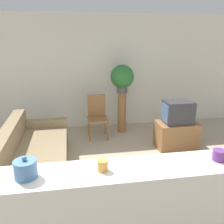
% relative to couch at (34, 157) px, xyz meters
% --- Properties ---
extents(ground_plane, '(14.00, 14.00, 0.00)m').
position_rel_couch_xyz_m(ground_plane, '(0.93, -1.28, -0.29)').
color(ground_plane, tan).
extents(wall_back, '(9.00, 0.06, 2.70)m').
position_rel_couch_xyz_m(wall_back, '(0.93, 2.15, 1.06)').
color(wall_back, silver).
rests_on(wall_back, ground_plane).
extents(couch, '(0.98, 2.10, 0.83)m').
position_rel_couch_xyz_m(couch, '(0.00, 0.00, 0.00)').
color(couch, '#847051').
rests_on(couch, ground_plane).
extents(tv_stand, '(0.80, 0.51, 0.53)m').
position_rel_couch_xyz_m(tv_stand, '(2.72, 0.56, -0.02)').
color(tv_stand, olive).
rests_on(tv_stand, ground_plane).
extents(television, '(0.56, 0.41, 0.44)m').
position_rel_couch_xyz_m(television, '(2.72, 0.56, 0.46)').
color(television, '#333338').
rests_on(television, tv_stand).
extents(wooden_chair, '(0.44, 0.44, 0.94)m').
position_rel_couch_xyz_m(wooden_chair, '(1.21, 1.41, 0.22)').
color(wooden_chair, olive).
rests_on(wooden_chair, ground_plane).
extents(plant_stand, '(0.19, 0.19, 0.95)m').
position_rel_couch_xyz_m(plant_stand, '(1.81, 1.60, 0.18)').
color(plant_stand, olive).
rests_on(plant_stand, ground_plane).
extents(potted_plant, '(0.53, 0.53, 0.63)m').
position_rel_couch_xyz_m(potted_plant, '(1.81, 1.60, 1.01)').
color(potted_plant, '#4C4C51').
rests_on(potted_plant, plant_stand).
extents(foreground_counter, '(2.83, 0.44, 1.09)m').
position_rel_couch_xyz_m(foreground_counter, '(0.93, -1.95, 0.25)').
color(foreground_counter, silver).
rests_on(foreground_counter, ground_plane).
extents(decorative_bowl, '(0.19, 0.19, 0.19)m').
position_rel_couch_xyz_m(decorative_bowl, '(0.25, -1.95, 0.88)').
color(decorative_bowl, '#4C7AAD').
rests_on(decorative_bowl, foreground_counter).
extents(candle_jar, '(0.10, 0.10, 0.10)m').
position_rel_couch_xyz_m(candle_jar, '(0.89, -1.95, 0.85)').
color(candle_jar, gold).
rests_on(candle_jar, foreground_counter).
extents(coffee_tin, '(0.12, 0.12, 0.10)m').
position_rel_couch_xyz_m(coffee_tin, '(1.98, -1.95, 0.85)').
color(coffee_tin, '#66337F').
rests_on(coffee_tin, foreground_counter).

